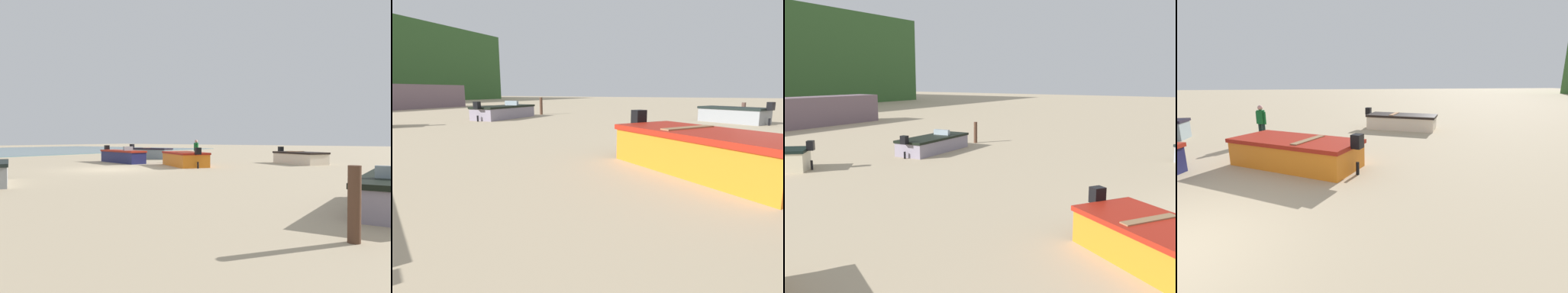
{
  "view_description": "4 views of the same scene",
  "coord_description": "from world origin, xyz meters",
  "views": [
    {
      "loc": [
        14.19,
        15.42,
        1.68
      ],
      "look_at": [
        -5.02,
        2.24,
        1.21
      ],
      "focal_mm": 34.26,
      "sensor_mm": 36.0,
      "label": 1
    },
    {
      "loc": [
        -11.3,
        1.32,
        1.68
      ],
      "look_at": [
        -5.37,
        4.12,
        0.5
      ],
      "focal_mm": 28.32,
      "sensor_mm": 36.0,
      "label": 2
    },
    {
      "loc": [
        -13.45,
        0.76,
        3.85
      ],
      "look_at": [
        2.22,
        10.39,
        0.86
      ],
      "focal_mm": 38.97,
      "sensor_mm": 36.0,
      "label": 3
    },
    {
      "loc": [
        4.28,
        2.69,
        2.68
      ],
      "look_at": [
        -4.17,
        4.19,
        0.61
      ],
      "focal_mm": 25.41,
      "sensor_mm": 36.0,
      "label": 4
    }
  ],
  "objects": [
    {
      "name": "beach_walker_foreground",
      "position": [
        -8.37,
        -0.0,
        0.95
      ],
      "size": [
        0.47,
        0.49,
        1.62
      ],
      "rotation": [
        0.0,
        0.0,
        4.13
      ],
      "color": "black",
      "rests_on": "ground"
    },
    {
      "name": "boat_cream_4",
      "position": [
        -10.6,
        7.0,
        0.41
      ],
      "size": [
        3.31,
        4.1,
        1.13
      ],
      "rotation": [
        0.0,
        0.0,
        5.78
      ],
      "color": "beige",
      "rests_on": "ground"
    },
    {
      "name": "boat_orange_5",
      "position": [
        -4.5,
        1.8,
        0.44
      ],
      "size": [
        3.76,
        4.39,
        1.19
      ],
      "rotation": [
        0.0,
        0.0,
        2.55
      ],
      "color": "orange",
      "rests_on": "ground"
    }
  ]
}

